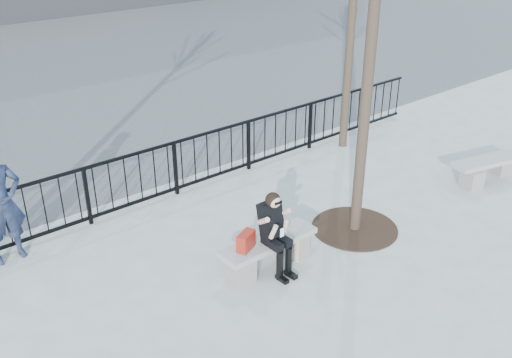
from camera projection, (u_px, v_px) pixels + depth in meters
ground at (269, 266)px, 8.99m from camera, size 120.00×120.00×0.00m
railing at (166, 171)px, 10.82m from camera, size 14.00×0.06×1.10m
tree_grate at (355, 228)px, 9.99m from camera, size 1.50×1.50×0.02m
bench_main at (269, 250)px, 8.86m from camera, size 1.65×0.46×0.49m
bench_second at (487, 167)px, 11.58m from camera, size 1.62×0.45×0.48m
seated_woman at (276, 234)px, 8.58m from camera, size 0.50×0.64×1.34m
handbag at (246, 241)px, 8.48m from camera, size 0.37×0.28×0.27m
shopping_bag at (300, 245)px, 9.18m from camera, size 0.44×0.31×0.39m
standing_man at (0, 204)px, 8.75m from camera, size 0.75×0.52×1.98m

